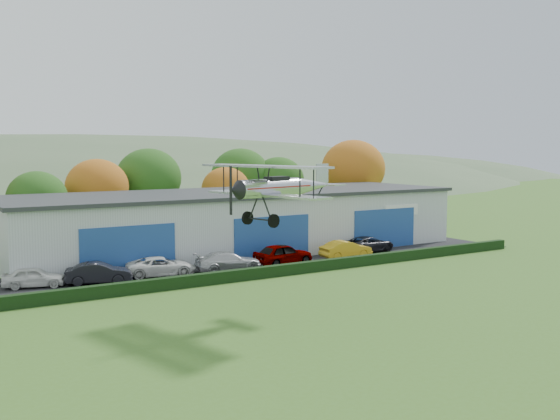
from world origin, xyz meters
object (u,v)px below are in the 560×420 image
hangar (237,221)px  car_2 (161,266)px  car_1 (99,273)px  car_5 (346,249)px  car_0 (34,277)px  car_4 (283,254)px  car_6 (368,244)px  car_3 (228,262)px  biplane (278,186)px

hangar → car_2: size_ratio=8.25×
car_1 → car_5: size_ratio=0.99×
car_1 → car_2: bearing=-68.3°
car_0 → hangar: bearing=-54.0°
car_4 → car_1: bearing=82.6°
car_0 → car_6: size_ratio=0.80×
car_2 → car_3: 4.95m
hangar → car_1: bearing=-152.1°
car_2 → car_4: size_ratio=1.01×
car_2 → car_6: (19.37, 0.42, 0.00)m
hangar → biplane: (-8.36, -20.43, 4.42)m
car_3 → car_6: 14.60m
car_0 → car_1: (3.93, -1.15, 0.05)m
biplane → car_0: bearing=113.6°
hangar → car_4: 8.55m
hangar → car_5: bearing=-57.4°
biplane → car_5: bearing=27.3°
car_0 → car_5: 24.23m
hangar → car_0: (-18.62, -6.64, -1.93)m
hangar → biplane: 22.51m
car_5 → car_4: bearing=90.0°
car_6 → biplane: (-17.57, -13.35, 6.34)m
car_5 → car_0: bearing=87.9°
car_1 → car_2: car_1 is taller
car_5 → biplane: bearing=133.0°
car_0 → car_3: 13.45m
car_4 → car_0: bearing=79.5°
hangar → biplane: size_ratio=4.65×
car_1 → car_3: size_ratio=0.87×
car_4 → car_6: size_ratio=0.99×
hangar → car_5: 10.41m
car_4 → biplane: biplane is taller
car_3 → car_4: bearing=-80.6°
car_4 → biplane: 15.70m
biplane → car_4: bearing=43.7°
hangar → car_2: hangar is taller
car_4 → car_6: (9.68, 1.28, -0.15)m
car_0 → car_5: size_ratio=0.89×
car_3 → car_4: car_4 is taller
car_5 → car_2: bearing=88.5°
car_3 → car_4: 4.85m
car_0 → car_2: (8.47, -0.86, 0.01)m
car_1 → car_4: size_ratio=0.89×
biplane → car_2: bearing=84.8°
hangar → car_5: size_ratio=9.18×
car_5 → car_6: 4.00m
car_5 → biplane: biplane is taller
car_4 → hangar: bearing=-8.3°
car_1 → car_5: car_5 is taller
car_6 → biplane: 22.96m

